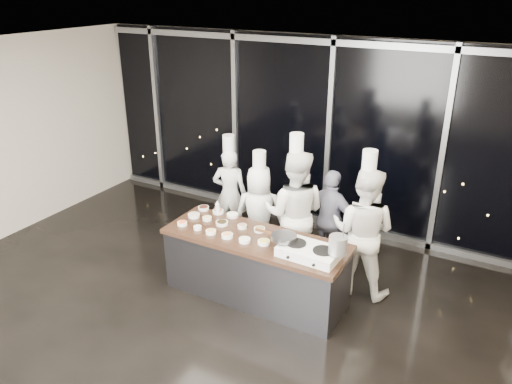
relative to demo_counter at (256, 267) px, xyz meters
The scene contains 14 objects.
ground 1.01m from the demo_counter, 90.00° to the right, with size 9.00×9.00×0.00m, color black.
room_shell 2.01m from the demo_counter, 78.94° to the right, with size 9.02×7.02×3.21m.
window_wall 2.78m from the demo_counter, 90.00° to the left, with size 8.90×0.11×3.20m.
demo_counter is the anchor object (origin of this frame).
stove 0.96m from the demo_counter, ahead, with size 0.74×0.49×0.14m.
frying_pan 0.76m from the demo_counter, 12.21° to the right, with size 0.56×0.33×0.05m.
stock_pot 1.35m from the demo_counter, ahead, with size 0.22×0.22×0.22m, color silver.
prep_bowls 0.73m from the demo_counter, behind, with size 1.40×0.72×0.05m.
squeeze_bottle 1.03m from the demo_counter, 157.12° to the left, with size 0.06×0.06×0.22m.
chef_far_left 1.81m from the demo_counter, 132.61° to the left, with size 0.65×0.53×1.76m.
chef_left 1.03m from the demo_counter, 115.80° to the left, with size 0.87×0.74×1.75m.
chef_center 0.97m from the demo_counter, 78.11° to the left, with size 1.07×0.93×2.11m.
guest 1.39m from the demo_counter, 64.94° to the left, with size 0.95×0.54×1.52m.
chef_right 1.51m from the demo_counter, 35.15° to the left, with size 0.88×0.69×2.04m.
Camera 1 is at (2.78, -4.11, 3.98)m, focal length 35.00 mm.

